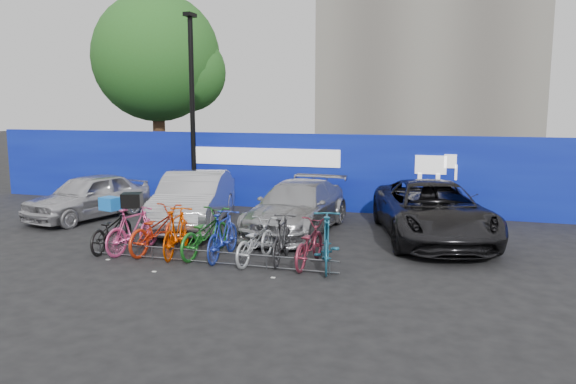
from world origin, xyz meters
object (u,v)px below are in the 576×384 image
at_px(car_1, 194,200).
at_px(bike_9, 327,241).
at_px(lamppost, 192,105).
at_px(car_2, 297,207).
at_px(bike_2, 156,230).
at_px(bike_8, 309,243).
at_px(bike_4, 205,233).
at_px(bike_rack, 208,257).
at_px(bike_1, 133,230).
at_px(car_0, 89,196).
at_px(car_3, 433,211).
at_px(tree, 162,61).
at_px(bike_5, 223,235).
at_px(bike_7, 282,239).
at_px(bike_0, 111,230).
at_px(bike_3, 177,232).
at_px(bike_6, 255,241).

xyz_separation_m(car_1, bike_9, (4.32, -2.82, -0.17)).
height_order(lamppost, car_2, lamppost).
height_order(car_1, bike_2, car_1).
height_order(bike_2, bike_8, bike_2).
relative_size(bike_2, bike_4, 1.02).
xyz_separation_m(car_1, bike_4, (1.53, -2.61, -0.24)).
height_order(bike_rack, bike_1, bike_1).
bearing_deg(car_0, car_2, 14.69).
bearing_deg(car_3, car_2, 167.47).
relative_size(car_3, bike_9, 2.69).
bearing_deg(tree, car_2, -43.00).
height_order(car_1, bike_5, car_1).
xyz_separation_m(bike_rack, bike_7, (1.44, 0.59, 0.34)).
xyz_separation_m(car_2, bike_5, (-0.82, -2.96, -0.13)).
xyz_separation_m(bike_0, bike_2, (1.08, 0.13, 0.05)).
height_order(tree, car_1, tree).
xyz_separation_m(car_0, bike_7, (6.78, -2.84, -0.15)).
xyz_separation_m(bike_rack, car_2, (0.98, 3.43, 0.49)).
height_order(bike_5, bike_7, bike_5).
height_order(tree, bike_1, tree).
bearing_deg(bike_rack, bike_2, 158.18).
height_order(tree, bike_2, tree).
relative_size(bike_0, bike_3, 0.99).
distance_m(bike_3, bike_4, 0.61).
bearing_deg(bike_5, bike_4, -20.51).
xyz_separation_m(bike_3, bike_7, (2.37, 0.15, -0.03)).
bearing_deg(car_3, tree, 132.61).
height_order(car_3, bike_2, car_3).
relative_size(bike_0, bike_2, 0.91).
distance_m(bike_5, bike_9, 2.29).
xyz_separation_m(car_1, bike_0, (-0.73, -2.76, -0.28)).
distance_m(car_2, bike_8, 3.08).
distance_m(tree, car_0, 8.59).
height_order(bike_3, bike_5, bike_3).
relative_size(lamppost, car_1, 1.35).
bearing_deg(bike_5, bike_9, 177.00).
relative_size(tree, bike_3, 4.41).
relative_size(bike_5, bike_7, 1.04).
xyz_separation_m(car_3, bike_5, (-4.25, -3.11, -0.19)).
distance_m(bike_1, bike_7, 3.46).
bearing_deg(bike_3, bike_9, 170.50).
xyz_separation_m(bike_2, bike_7, (2.98, -0.02, -0.01)).
distance_m(bike_6, bike_9, 1.55).
bearing_deg(car_2, car_0, -176.30).
relative_size(bike_3, bike_7, 1.05).
bearing_deg(bike_1, bike_6, -168.79).
bearing_deg(bike_8, bike_2, 1.84).
relative_size(bike_0, bike_6, 1.03).
xyz_separation_m(car_3, bike_6, (-3.50, -3.13, -0.26)).
xyz_separation_m(bike_3, bike_9, (3.37, -0.01, 0.04)).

